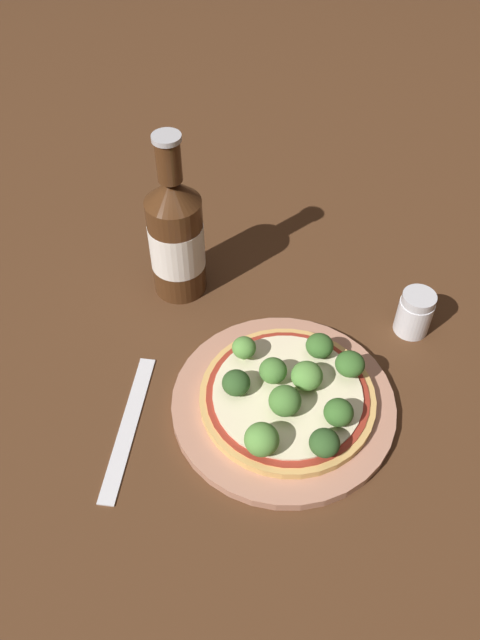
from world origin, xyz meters
TOP-DOWN VIEW (x-y plane):
  - ground_plane at (0.00, 0.00)m, footprint 3.00×3.00m
  - plate at (0.02, 0.00)m, footprint 0.25×0.25m
  - pizza at (0.02, -0.00)m, footprint 0.19×0.19m
  - broccoli_floret_0 at (0.07, 0.05)m, footprint 0.03×0.03m
  - broccoli_floret_1 at (-0.03, 0.01)m, footprint 0.03×0.03m
  - broccoli_floret_2 at (0.01, 0.02)m, footprint 0.03×0.03m
  - broccoli_floret_3 at (0.02, -0.02)m, footprint 0.03×0.03m
  - broccoli_floret_4 at (0.04, 0.01)m, footprint 0.03×0.03m
  - broccoli_floret_5 at (-0.02, 0.05)m, footprint 0.03×0.03m
  - broccoli_floret_6 at (-0.01, -0.07)m, footprint 0.04×0.04m
  - broccoli_floret_7 at (0.05, -0.07)m, footprint 0.03×0.03m
  - broccoli_floret_8 at (0.07, -0.04)m, footprint 0.03×0.03m
  - broccoli_floret_9 at (0.09, 0.02)m, footprint 0.03×0.03m
  - beer_bottle at (-0.09, 0.20)m, footprint 0.07×0.07m
  - pepper_shaker at (0.19, 0.10)m, footprint 0.04×0.04m
  - fork at (-0.15, -0.01)m, footprint 0.06×0.19m

SIDE VIEW (x-z plane):
  - ground_plane at x=0.00m, z-range 0.00..0.00m
  - fork at x=-0.15m, z-range 0.00..0.00m
  - plate at x=0.02m, z-range 0.00..0.01m
  - pizza at x=0.02m, z-range 0.01..0.03m
  - pepper_shaker at x=0.19m, z-range 0.00..0.06m
  - broccoli_floret_7 at x=0.05m, z-range 0.03..0.05m
  - broccoli_floret_1 at x=-0.03m, z-range 0.03..0.05m
  - broccoli_floret_0 at x=0.07m, z-range 0.03..0.05m
  - broccoli_floret_8 at x=0.07m, z-range 0.03..0.06m
  - broccoli_floret_4 at x=0.04m, z-range 0.03..0.06m
  - broccoli_floret_6 at x=-0.01m, z-range 0.03..0.06m
  - broccoli_floret_5 at x=-0.02m, z-range 0.03..0.06m
  - broccoli_floret_9 at x=0.09m, z-range 0.03..0.06m
  - broccoli_floret_2 at x=0.01m, z-range 0.03..0.06m
  - broccoli_floret_3 at x=0.02m, z-range 0.03..0.06m
  - beer_bottle at x=-0.09m, z-range -0.03..0.20m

